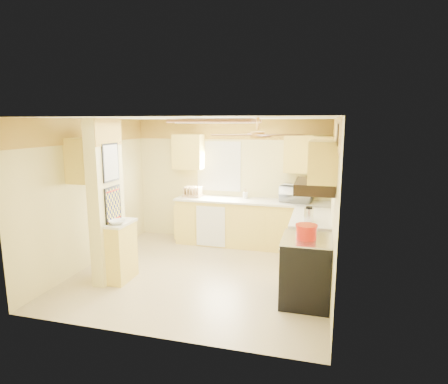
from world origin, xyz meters
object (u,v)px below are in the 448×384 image
(bowl, at_px, (117,222))
(stove, at_px, (306,270))
(microwave, at_px, (296,194))
(kettle, at_px, (309,214))
(dutch_oven, at_px, (306,232))

(bowl, bearing_deg, stove, 2.46)
(microwave, relative_size, kettle, 2.52)
(stove, relative_size, kettle, 4.01)
(dutch_oven, bearing_deg, bowl, -178.37)
(microwave, bearing_deg, stove, 107.37)
(microwave, relative_size, dutch_oven, 1.99)
(stove, bearing_deg, dutch_oven, -109.70)
(stove, relative_size, microwave, 1.59)
(bowl, xyz_separation_m, kettle, (2.76, 0.92, 0.08))
(stove, height_order, dutch_oven, dutch_oven)
(bowl, xyz_separation_m, dutch_oven, (2.77, 0.08, 0.04))
(bowl, height_order, dutch_oven, dutch_oven)
(microwave, xyz_separation_m, kettle, (0.29, -1.38, -0.05))
(dutch_oven, bearing_deg, microwave, 97.64)
(stove, bearing_deg, bowl, -177.54)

